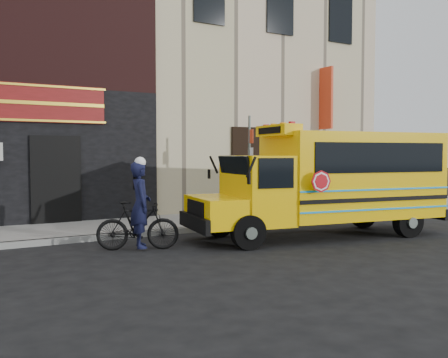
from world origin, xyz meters
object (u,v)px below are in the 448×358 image
school_bus (331,179)px  bicycle (138,226)px  sign_pole (250,165)px  cyclist (140,207)px

school_bus → bicycle: size_ratio=3.83×
sign_pole → cyclist: bearing=-155.2°
sign_pole → bicycle: (-4.30, -1.97, -1.27)m
sign_pole → school_bus: bearing=-72.4°
bicycle → cyclist: cyclist is taller
school_bus → bicycle: (-5.15, 0.70, -0.95)m
cyclist → sign_pole: bearing=-52.0°
bicycle → cyclist: (0.08, 0.02, 0.42)m
bicycle → sign_pole: bearing=-42.9°
sign_pole → cyclist: size_ratio=1.70×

